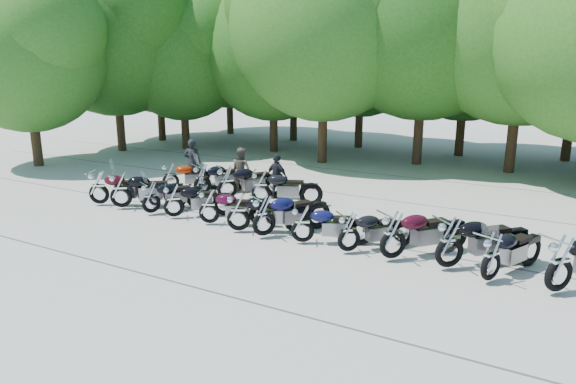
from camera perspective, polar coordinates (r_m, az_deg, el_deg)
The scene contains 33 objects.
ground at distance 13.76m, azimuth -3.07°, elevation -5.79°, with size 90.00×90.00×0.00m, color #A5A095.
tree_0 at distance 32.74m, azimuth -14.34°, elevation 15.08°, with size 7.50×7.50×9.21m.
tree_1 at distance 29.18m, azimuth -11.72°, elevation 14.62°, with size 6.97×6.97×8.55m.
tree_2 at distance 27.68m, azimuth -1.67°, elevation 15.45°, with size 7.31×7.31×8.97m.
tree_3 at distance 24.57m, azimuth 4.05°, elevation 17.94°, with size 8.70×8.70×10.67m.
tree_4 at distance 24.91m, azimuth 15.03°, elevation 18.19°, with size 9.13×9.13×11.20m.
tree_5 at distance 24.29m, azimuth 24.87°, elevation 17.37°, with size 9.04×9.04×11.10m.
tree_9 at distance 35.10m, azimuth -6.66°, elevation 15.43°, with size 7.59×7.59×9.32m.
tree_10 at distance 31.79m, azimuth 0.64°, elevation 15.91°, with size 7.78×7.78×9.55m.
tree_11 at distance 29.37m, azimuth 8.18°, elevation 15.60°, with size 7.56×7.56×9.28m.
tree_12 at distance 27.87m, azimuth 19.34°, elevation 15.53°, with size 7.88×7.88×9.67m.
tree_16 at distance 26.40m, azimuth -27.14°, elevation 13.48°, with size 6.97×6.97×8.55m.
tree_17 at distance 29.43m, azimuth -18.84°, elevation 16.08°, with size 8.31×8.31×10.20m.
motorcycle_0 at distance 18.31m, azimuth -20.32°, elevation 0.61°, with size 0.73×2.40×1.36m, color #37070F, non-canonical shape.
motorcycle_1 at distance 17.62m, azimuth -18.11°, elevation 0.36°, with size 0.75×2.47×1.40m, color black, non-canonical shape.
motorcycle_2 at distance 16.74m, azimuth -14.99°, elevation -0.46°, with size 0.65×2.13×1.20m, color black, non-canonical shape.
motorcycle_3 at distance 16.15m, azimuth -12.60°, elevation -0.81°, with size 0.66×2.17×1.23m, color black, non-canonical shape.
motorcycle_4 at distance 15.30m, azimuth -8.78°, elevation -1.44°, with size 0.66×2.18×1.23m, color #34071E, non-canonical shape.
motorcycle_5 at distance 14.50m, azimuth -5.54°, elevation -2.07°, with size 0.70×2.31×1.31m, color black, non-canonical shape.
motorcycle_6 at distance 14.02m, azimuth -2.70°, elevation -2.47°, with size 0.73×2.41×1.36m, color #0C0E37, non-canonical shape.
motorcycle_7 at distance 13.54m, azimuth 1.64°, elevation -3.41°, with size 0.65×2.13×1.21m, color #0D103A, non-canonical shape.
motorcycle_8 at distance 12.98m, azimuth 6.81°, elevation -4.28°, with size 0.65×2.14×1.21m, color black, non-canonical shape.
motorcycle_9 at distance 12.64m, azimuth 11.63°, elevation -4.52°, with size 0.76×2.49×1.41m, color black, non-canonical shape.
motorcycle_10 at distance 12.41m, azimuth 17.56°, elevation -5.18°, with size 0.77×2.54×1.44m, color black, non-canonical shape.
motorcycle_11 at distance 12.03m, azimuth 21.69°, elevation -6.53°, with size 0.70×2.28×1.29m, color black, non-canonical shape.
motorcycle_12 at distance 12.00m, azimuth 28.00°, elevation -6.87°, with size 0.78×2.56×1.45m, color black, non-canonical shape.
motorcycle_13 at distance 19.66m, azimuth -12.93°, elevation 1.84°, with size 0.66×2.18×1.23m, color #912205, non-canonical shape.
motorcycle_14 at distance 18.69m, azimuth -9.51°, elevation 1.54°, with size 0.72×2.36×1.34m, color black, non-canonical shape.
motorcycle_15 at distance 17.89m, azimuth -6.81°, elevation 1.19°, with size 0.76×2.49×1.41m, color black, non-canonical shape.
motorcycle_16 at distance 17.36m, azimuth -3.01°, elevation 0.75°, with size 0.72×2.36×1.33m, color black, non-canonical shape.
rider_0 at distance 20.32m, azimuth -10.56°, elevation 3.24°, with size 0.67×0.44×1.84m, color black.
rider_1 at distance 19.15m, azimuth -5.18°, elevation 2.49°, with size 0.81×0.63×1.66m, color brown.
rider_2 at distance 17.98m, azimuth -1.21°, elevation 1.68°, with size 0.94×0.39×1.61m, color black.
Camera 1 is at (6.96, -10.90, 4.69)m, focal length 32.00 mm.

